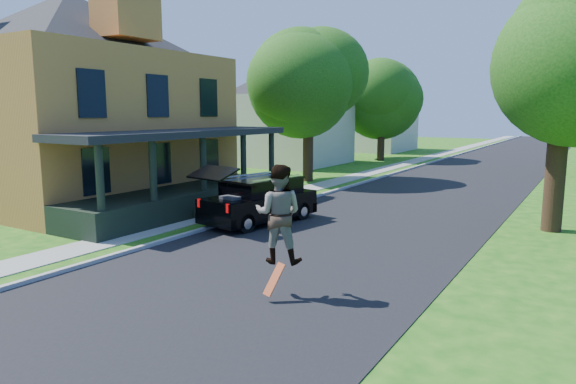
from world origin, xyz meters
The scene contains 14 objects.
ground centered at (0.00, 0.00, 0.00)m, with size 140.00×140.00×0.00m, color #155210.
street centered at (0.00, 20.00, 0.00)m, with size 8.00×120.00×0.02m, color black.
curb centered at (-4.05, 20.00, 0.00)m, with size 0.15×120.00×0.12m, color #9C9C97.
sidewalk centered at (-5.60, 20.00, 0.00)m, with size 1.30×120.00×0.03m, color gray.
front_walk centered at (-9.50, 6.00, 0.00)m, with size 6.50×1.20×0.03m, color gray.
main_house centered at (-12.80, 5.99, 4.92)m, with size 15.56×15.56×10.10m.
neighbor_house_mid centered at (-13.50, 24.00, 4.19)m, with size 12.78×12.78×8.30m.
neighbor_house_far centered at (-13.50, 40.00, 4.19)m, with size 12.78×12.78×8.30m.
black_suv centered at (-3.20, 5.83, 0.80)m, with size 2.47×4.74×2.10m.
skateboarder centered at (1.09, 0.30, 1.72)m, with size 1.20×1.07×2.05m.
skateboard centered at (1.24, -0.12, 0.44)m, with size 0.33×0.41×0.64m.
tree_left_mid centered at (-7.16, 16.39, 5.78)m, with size 6.68×6.79×8.90m.
tree_left_far centered at (-8.23, 30.19, 5.62)m, with size 6.84×6.87×8.99m.
tree_right_near centered at (5.47, 9.83, 5.61)m, with size 5.65×5.77×8.26m.
Camera 1 is at (6.63, -8.45, 3.79)m, focal length 32.00 mm.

